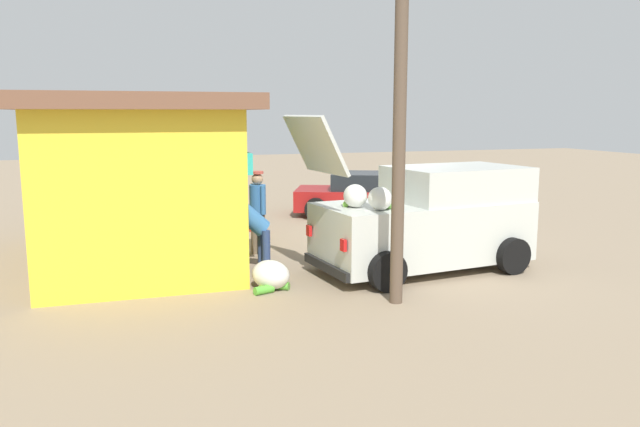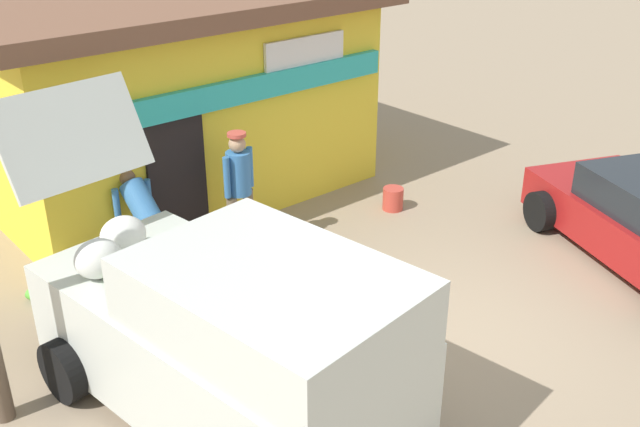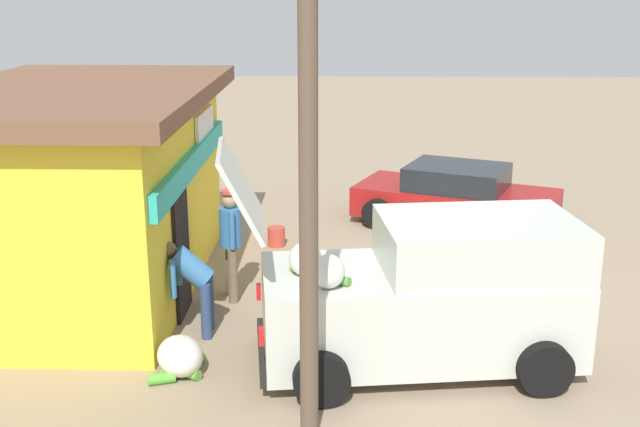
% 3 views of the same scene
% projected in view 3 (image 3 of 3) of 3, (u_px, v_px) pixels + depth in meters
% --- Properties ---
extents(ground_plane, '(60.00, 60.00, 0.00)m').
position_uv_depth(ground_plane, '(435.00, 287.00, 13.01)').
color(ground_plane, gray).
extents(storefront_bar, '(6.49, 4.09, 3.28)m').
position_uv_depth(storefront_bar, '(85.00, 187.00, 12.60)').
color(storefront_bar, yellow).
rests_on(storefront_bar, ground_plane).
extents(delivery_van, '(2.53, 4.66, 2.92)m').
position_uv_depth(delivery_van, '(430.00, 294.00, 10.19)').
color(delivery_van, silver).
rests_on(delivery_van, ground_plane).
extents(parked_sedan, '(3.26, 4.37, 1.24)m').
position_uv_depth(parked_sedan, '(456.00, 197.00, 16.24)').
color(parked_sedan, maroon).
rests_on(parked_sedan, ground_plane).
extents(vendor_standing, '(0.56, 0.41, 1.77)m').
position_uv_depth(vendor_standing, '(231.00, 237.00, 12.29)').
color(vendor_standing, '#726047').
rests_on(vendor_standing, ground_plane).
extents(customer_bending, '(0.57, 0.73, 1.37)m').
position_uv_depth(customer_bending, '(193.00, 278.00, 11.09)').
color(customer_bending, navy).
rests_on(customer_bending, ground_plane).
extents(unloaded_banana_pile, '(0.91, 0.82, 0.49)m').
position_uv_depth(unloaded_banana_pile, '(180.00, 358.00, 10.10)').
color(unloaded_banana_pile, silver).
rests_on(unloaded_banana_pile, ground_plane).
extents(paint_bucket, '(0.33, 0.33, 0.36)m').
position_uv_depth(paint_bucket, '(276.00, 237.00, 15.02)').
color(paint_bucket, '#BF3F33').
rests_on(paint_bucket, ground_plane).
extents(utility_pole, '(0.20, 0.20, 4.79)m').
position_uv_depth(utility_pole, '(309.00, 228.00, 8.14)').
color(utility_pole, brown).
rests_on(utility_pole, ground_plane).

